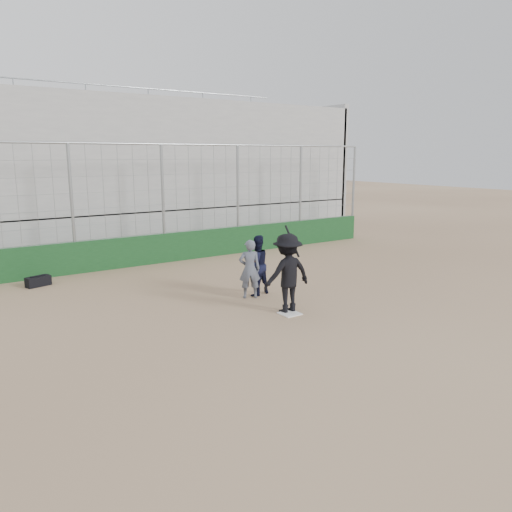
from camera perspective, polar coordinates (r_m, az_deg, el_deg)
ground at (r=11.76m, az=3.87°, el=-6.63°), size 90.00×90.00×0.00m
home_plate at (r=11.75m, az=3.87°, el=-6.58°), size 0.44×0.44×0.02m
backstop at (r=17.43m, az=-10.44°, el=2.42°), size 18.10×0.25×4.04m
bleachers at (r=21.86m, az=-15.99°, el=9.16°), size 20.25×6.70×6.98m
batter_at_plate at (r=11.69m, az=3.60°, el=-1.97°), size 1.24×0.81×2.01m
catcher_crouched at (r=13.14m, az=0.15°, el=-2.20°), size 0.89×0.76×1.09m
umpire at (r=12.85m, az=-0.74°, el=-1.83°), size 0.66×0.57×1.38m
equipment_bag at (r=15.40m, az=-23.63°, el=-2.66°), size 0.71×0.45×0.32m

